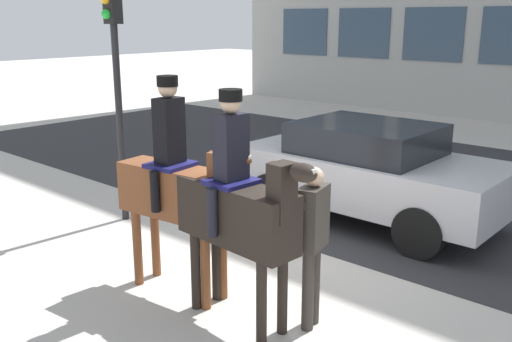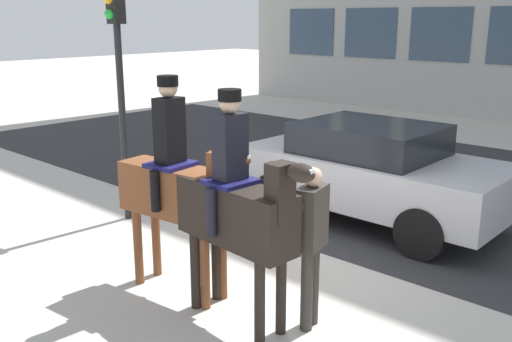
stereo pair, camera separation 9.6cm
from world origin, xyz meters
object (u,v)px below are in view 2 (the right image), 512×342
Objects in this scene: traffic_light at (118,60)px; street_car_near_lane at (372,170)px; pedestrian_bystander at (310,235)px; mounted_horse_companion at (238,208)px; mounted_horse_lead at (178,186)px.

street_car_near_lane is at bearing 41.33° from traffic_light.
pedestrian_bystander is 3.62m from street_car_near_lane.
mounted_horse_companion is at bearing 20.74° from pedestrian_bystander.
mounted_horse_lead is 1.03× the size of mounted_horse_companion.
traffic_light is (-3.01, -2.65, 1.75)m from street_car_near_lane.
street_car_near_lane is (0.36, 3.75, -0.48)m from mounted_horse_lead.
street_car_near_lane is at bearing 103.92° from mounted_horse_companion.
pedestrian_bystander is (1.64, 0.37, -0.28)m from mounted_horse_lead.
traffic_light is at bearing 151.29° from mounted_horse_lead.
pedestrian_bystander is 0.46× the size of traffic_light.
mounted_horse_lead is at bearing -178.67° from mounted_horse_companion.
street_car_near_lane is at bearing -82.09° from pedestrian_bystander.
mounted_horse_companion is 4.05m from traffic_light.
mounted_horse_lead is at bearing -95.43° from street_car_near_lane.
mounted_horse_lead is at bearing -0.18° from pedestrian_bystander.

